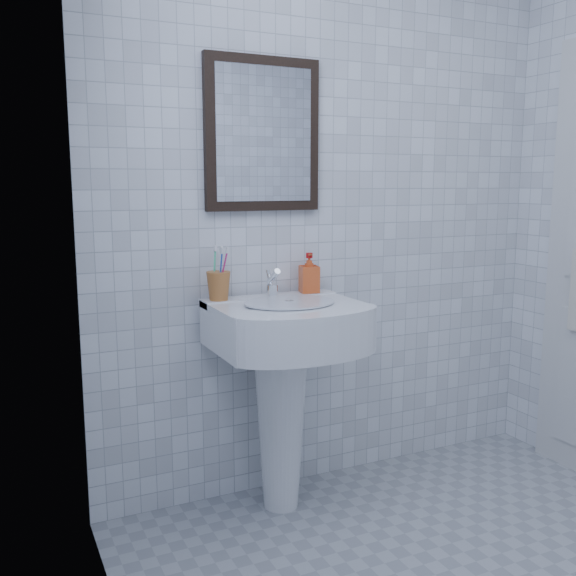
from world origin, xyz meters
TOP-DOWN VIEW (x-y plane):
  - wall_back at (0.00, 1.20)m, footprint 2.20×0.02m
  - wall_left at (-1.10, 0.00)m, footprint 0.02×2.40m
  - washbasin at (-0.34, 0.99)m, footprint 0.58×0.43m
  - faucet at (-0.34, 1.09)m, footprint 0.05×0.11m
  - toothbrush_cup at (-0.57, 1.11)m, footprint 0.11×0.11m
  - soap_dispenser at (-0.16, 1.12)m, footprint 0.09×0.09m
  - wall_mirror at (-0.34, 1.18)m, footprint 0.50×0.04m

SIDE VIEW (x-z plane):
  - washbasin at x=-0.34m, z-range 0.15..1.05m
  - faucet at x=-0.34m, z-range 0.88..1.00m
  - toothbrush_cup at x=-0.57m, z-range 0.89..1.00m
  - soap_dispenser at x=-0.16m, z-range 0.89..1.06m
  - wall_back at x=0.00m, z-range 0.00..2.50m
  - wall_left at x=-1.10m, z-range 0.00..2.50m
  - wall_mirror at x=-0.34m, z-range 1.24..1.86m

